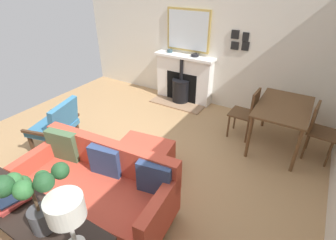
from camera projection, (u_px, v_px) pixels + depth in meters
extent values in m
cube|color=tan|center=(124.00, 160.00, 3.93)|extent=(5.09, 5.55, 0.01)
cube|color=silver|center=(200.00, 34.00, 5.10)|extent=(0.12, 5.55, 2.82)
cube|color=#9E7A5B|center=(177.00, 104.00, 5.53)|extent=(0.39, 1.16, 0.03)
cube|color=white|center=(184.00, 79.00, 5.53)|extent=(0.25, 1.22, 0.95)
cube|color=black|center=(182.00, 87.00, 5.52)|extent=(0.06, 0.70, 0.62)
cylinder|color=black|center=(181.00, 91.00, 5.53)|extent=(0.36, 0.36, 0.47)
cylinder|color=black|center=(181.00, 80.00, 5.41)|extent=(0.38, 0.38, 0.02)
cylinder|color=black|center=(181.00, 70.00, 5.29)|extent=(0.07, 0.07, 0.44)
cube|color=white|center=(184.00, 56.00, 5.26)|extent=(0.30, 1.30, 0.05)
cube|color=tan|center=(188.00, 30.00, 5.10)|extent=(0.04, 0.94, 0.82)
cube|color=silver|center=(188.00, 31.00, 5.09)|extent=(0.01, 0.86, 0.74)
cylinder|color=#334C56|center=(170.00, 51.00, 5.42)|extent=(0.11, 0.11, 0.05)
torus|color=#334C56|center=(170.00, 50.00, 5.40)|extent=(0.12, 0.12, 0.01)
cylinder|color=black|center=(195.00, 55.00, 5.16)|extent=(0.15, 0.15, 0.05)
torus|color=black|center=(195.00, 54.00, 5.15)|extent=(0.15, 0.15, 0.01)
cylinder|color=#B2B2B7|center=(30.00, 205.00, 3.11)|extent=(0.04, 0.04, 0.10)
cylinder|color=#B2B2B7|center=(69.00, 173.00, 3.61)|extent=(0.04, 0.04, 0.10)
cylinder|color=#B2B2B7|center=(167.00, 212.00, 3.03)|extent=(0.04, 0.04, 0.10)
cube|color=#D14C38|center=(95.00, 196.00, 2.96)|extent=(0.95, 1.86, 0.32)
cube|color=#D14C38|center=(110.00, 155.00, 3.05)|extent=(0.29, 1.81, 0.39)
cube|color=#D14C38|center=(38.00, 157.00, 3.15)|extent=(0.77, 0.18, 0.21)
cube|color=#D14C38|center=(159.00, 205.00, 2.51)|extent=(0.77, 0.18, 0.21)
cube|color=#4C6B47|center=(63.00, 146.00, 3.22)|extent=(0.20, 0.43, 0.42)
cube|color=#334775|center=(105.00, 162.00, 2.98)|extent=(0.18, 0.40, 0.38)
cube|color=#334775|center=(154.00, 179.00, 2.73)|extent=(0.18, 0.40, 0.38)
cylinder|color=#B2B2B7|center=(115.00, 174.00, 3.59)|extent=(0.04, 0.04, 0.09)
cylinder|color=#B2B2B7|center=(154.00, 186.00, 3.40)|extent=(0.04, 0.04, 0.09)
cylinder|color=#B2B2B7|center=(134.00, 152.00, 4.03)|extent=(0.04, 0.04, 0.09)
cylinder|color=#B2B2B7|center=(169.00, 161.00, 3.83)|extent=(0.04, 0.04, 0.09)
cube|color=#D14C38|center=(142.00, 157.00, 3.61)|extent=(0.78, 0.84, 0.31)
cube|color=#4C3321|center=(53.00, 128.00, 4.36)|extent=(0.05, 0.05, 0.38)
cube|color=#4C3321|center=(32.00, 145.00, 3.94)|extent=(0.05, 0.05, 0.38)
cube|color=#4C3321|center=(78.00, 132.00, 4.25)|extent=(0.05, 0.05, 0.38)
cube|color=#4C3321|center=(59.00, 150.00, 3.82)|extent=(0.05, 0.05, 0.38)
cube|color=teal|center=(53.00, 127.00, 3.99)|extent=(0.72, 0.70, 0.08)
cube|color=teal|center=(64.00, 116.00, 3.80)|extent=(0.62, 0.29, 0.42)
cube|color=#4C3321|center=(64.00, 113.00, 4.21)|extent=(0.18, 0.52, 0.04)
cube|color=#4C3321|center=(37.00, 134.00, 3.68)|extent=(0.18, 0.52, 0.04)
cube|color=black|center=(3.00, 193.00, 2.86)|extent=(0.04, 0.04, 0.75)
cube|color=black|center=(23.00, 210.00, 2.17)|extent=(0.40, 1.71, 0.03)
cylinder|color=white|center=(72.00, 231.00, 1.79)|extent=(0.03, 0.03, 0.29)
cylinder|color=silver|center=(65.00, 208.00, 1.68)|extent=(0.25, 0.25, 0.17)
cylinder|color=#4C4C51|center=(42.00, 219.00, 1.95)|extent=(0.17, 0.17, 0.20)
cylinder|color=brown|center=(35.00, 200.00, 1.85)|extent=(0.02, 0.02, 0.21)
sphere|color=#26562D|center=(2.00, 186.00, 1.61)|extent=(0.14, 0.14, 0.14)
sphere|color=#387A3D|center=(23.00, 190.00, 1.64)|extent=(0.13, 0.13, 0.13)
sphere|color=#26562D|center=(44.00, 182.00, 1.63)|extent=(0.13, 0.13, 0.13)
sphere|color=#26562D|center=(60.00, 171.00, 1.81)|extent=(0.12, 0.12, 0.12)
sphere|color=#2D6633|center=(42.00, 178.00, 1.93)|extent=(0.12, 0.12, 0.12)
sphere|color=#2D6633|center=(22.00, 184.00, 1.86)|extent=(0.13, 0.13, 0.13)
sphere|color=#387A3D|center=(13.00, 181.00, 1.77)|extent=(0.13, 0.13, 0.13)
cube|color=#B23833|center=(13.00, 202.00, 2.20)|extent=(0.26, 0.16, 0.03)
cube|color=#B23833|center=(13.00, 200.00, 2.19)|extent=(0.31, 0.24, 0.02)
cube|color=#38517F|center=(12.00, 198.00, 2.18)|extent=(0.25, 0.20, 0.02)
cylinder|color=brown|center=(265.00, 109.00, 4.62)|extent=(0.05, 0.05, 0.71)
cylinder|color=brown|center=(249.00, 137.00, 3.83)|extent=(0.05, 0.05, 0.71)
cylinder|color=brown|center=(305.00, 118.00, 4.32)|extent=(0.05, 0.05, 0.71)
cylinder|color=brown|center=(296.00, 151.00, 3.54)|extent=(0.05, 0.05, 0.71)
cube|color=brown|center=(284.00, 107.00, 3.89)|extent=(1.16, 0.75, 0.03)
cylinder|color=brown|center=(235.00, 118.00, 4.60)|extent=(0.03, 0.03, 0.43)
cylinder|color=brown|center=(228.00, 126.00, 4.37)|extent=(0.03, 0.03, 0.43)
cylinder|color=brown|center=(253.00, 123.00, 4.45)|extent=(0.03, 0.03, 0.43)
cylinder|color=brown|center=(247.00, 132.00, 4.22)|extent=(0.03, 0.03, 0.43)
cube|color=brown|center=(243.00, 113.00, 4.30)|extent=(0.41, 0.41, 0.02)
cube|color=brown|center=(255.00, 104.00, 4.11)|extent=(0.36, 0.05, 0.43)
cylinder|color=brown|center=(329.00, 155.00, 3.69)|extent=(0.03, 0.03, 0.45)
cylinder|color=brown|center=(332.00, 144.00, 3.91)|extent=(0.03, 0.03, 0.45)
cylinder|color=brown|center=(305.00, 147.00, 3.85)|extent=(0.03, 0.03, 0.45)
cylinder|color=brown|center=(309.00, 137.00, 4.07)|extent=(0.03, 0.03, 0.45)
cube|color=brown|center=(323.00, 133.00, 3.76)|extent=(0.44, 0.44, 0.02)
cube|color=brown|center=(315.00, 117.00, 3.74)|extent=(0.36, 0.07, 0.40)
cube|color=black|center=(235.00, 34.00, 4.67)|extent=(0.02, 0.14, 0.15)
cube|color=black|center=(246.00, 37.00, 4.60)|extent=(0.02, 0.11, 0.15)
cube|color=black|center=(235.00, 46.00, 4.77)|extent=(0.02, 0.14, 0.14)
cube|color=black|center=(245.00, 46.00, 4.67)|extent=(0.02, 0.13, 0.16)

